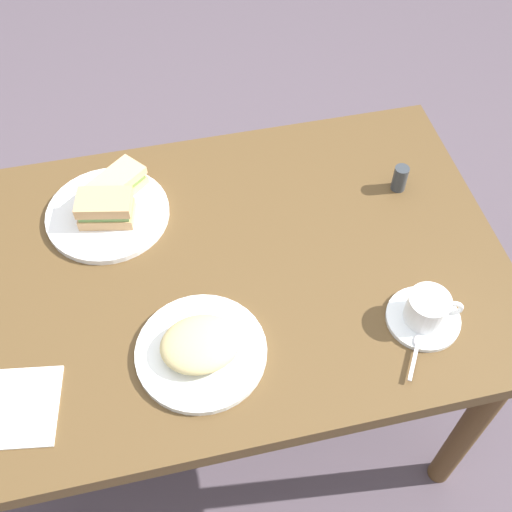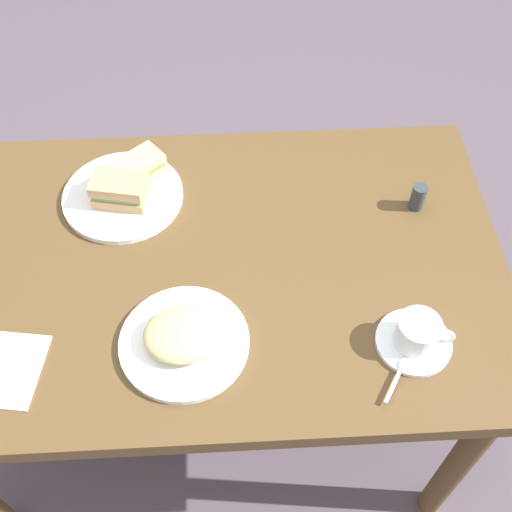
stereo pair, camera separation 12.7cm
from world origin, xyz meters
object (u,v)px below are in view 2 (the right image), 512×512
coffee_saucer (413,342)px  spoon (399,372)px  salt_shaker (418,197)px  dining_table (207,285)px  sandwich_back (132,171)px  side_plate (184,342)px  sandwich_front (120,190)px  napkin (0,369)px  coffee_cup (418,332)px  sandwich_plate (123,196)px

coffee_saucer → spoon: 0.08m
salt_shaker → dining_table: bearing=15.3°
sandwich_back → side_plate: size_ratio=0.63×
sandwich_front → napkin: sandwich_front is taller
coffee_cup → side_plate: (0.43, -0.02, -0.04)m
spoon → side_plate: (0.39, -0.08, -0.01)m
sandwich_plate → coffee_cup: size_ratio=2.47×
sandwich_back → coffee_cup: coffee_cup is taller
sandwich_back → napkin: (0.22, 0.45, -0.04)m
sandwich_plate → salt_shaker: bearing=174.7°
sandwich_plate → sandwich_back: sandwich_back is taller
sandwich_front → napkin: bearing=63.4°
coffee_saucer → spoon: bearing=58.1°
dining_table → coffee_saucer: size_ratio=8.69×
coffee_saucer → side_plate: 0.43m
side_plate → napkin: side_plate is taller
side_plate → sandwich_back: bearing=-74.2°
dining_table → salt_shaker: (-0.46, -0.13, 0.12)m
dining_table → spoon: bearing=141.9°
dining_table → salt_shaker: bearing=-164.7°
spoon → side_plate: bearing=-12.4°
sandwich_front → sandwich_back: bearing=-109.1°
sandwich_front → dining_table: bearing=136.7°
sandwich_plate → salt_shaker: size_ratio=4.24×
sandwich_back → side_plate: sandwich_back is taller
spoon → napkin: (0.72, -0.05, -0.01)m
spoon → salt_shaker: size_ratio=1.44×
coffee_saucer → salt_shaker: (-0.07, -0.34, 0.03)m
napkin → coffee_cup: bearing=-179.1°
napkin → salt_shaker: bearing=-157.4°
sandwich_back → dining_table: bearing=124.2°
coffee_cup → sandwich_back: bearing=-38.8°
dining_table → spoon: spoon is taller
sandwich_front → side_plate: 0.38m
sandwich_back → spoon: size_ratio=1.71×
side_plate → salt_shaker: 0.59m
dining_table → sandwich_front: bearing=-43.3°
napkin → salt_shaker: 0.91m
napkin → salt_shaker: size_ratio=2.40×
sandwich_plate → sandwich_back: 0.06m
sandwich_front → spoon: (-0.53, 0.44, -0.03)m
dining_table → sandwich_plate: bearing=-46.0°
side_plate → dining_table: bearing=-101.5°
sandwich_plate → spoon: spoon is taller
sandwich_plate → coffee_cup: 0.69m
napkin → sandwich_back: bearing=-115.6°
dining_table → sandwich_front: (0.18, -0.17, 0.13)m
coffee_cup → spoon: (0.04, 0.06, -0.03)m
sandwich_front → sandwich_back: 0.07m
sandwich_back → coffee_saucer: sandwich_back is taller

